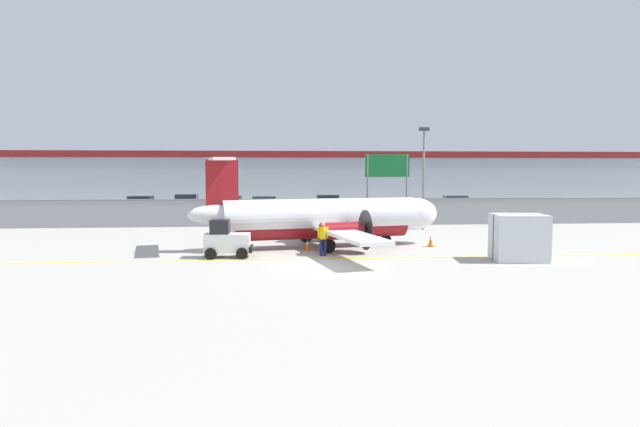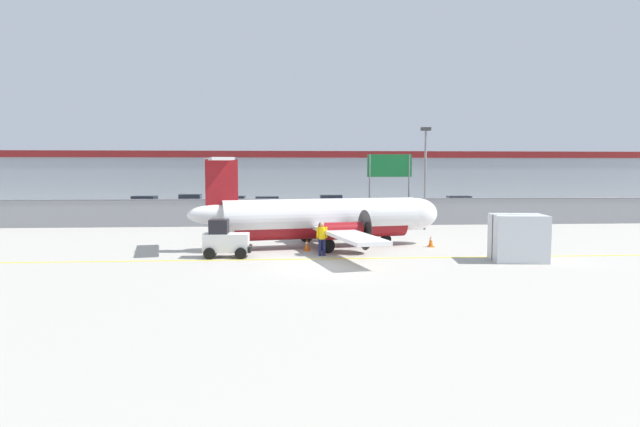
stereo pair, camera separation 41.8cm
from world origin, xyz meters
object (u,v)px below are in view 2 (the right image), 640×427
commuter_airplane (326,218)px  parked_car_4 (332,203)px  traffic_cone_far_left (233,241)px  parked_car_5 (384,207)px  cargo_container (518,238)px  apron_light_pole (425,169)px  traffic_cone_near_right (225,247)px  parked_car_6 (414,208)px  traffic_cone_near_left (431,241)px  ground_crew_worker (322,237)px  baggage_tug (225,240)px  parked_car_1 (191,202)px  traffic_cone_far_right (307,245)px  parked_car_7 (458,204)px  parked_car_3 (268,205)px  parked_car_0 (144,204)px  highway_sign (389,171)px  parked_car_2 (235,204)px

commuter_airplane → parked_car_4: size_ratio=3.79×
traffic_cone_far_left → parked_car_5: parked_car_5 is taller
cargo_container → apron_light_pole: apron_light_pole is taller
traffic_cone_near_right → parked_car_6: 24.94m
traffic_cone_near_left → traffic_cone_near_right: bearing=-173.0°
ground_crew_worker → apron_light_pole: size_ratio=0.23×
baggage_tug → parked_car_1: (-6.39, 32.36, 0.04)m
traffic_cone_far_right → parked_car_7: 29.41m
parked_car_5 → parked_car_3: bearing=-30.6°
commuter_airplane → parked_car_4: commuter_airplane is taller
parked_car_3 → apron_light_pole: size_ratio=0.59×
ground_crew_worker → parked_car_6: 23.64m
traffic_cone_far_right → parked_car_1: bearing=109.1°
parked_car_0 → highway_sign: size_ratio=0.79×
ground_crew_worker → traffic_cone_far_left: 6.03m
cargo_container → parked_car_1: bearing=128.0°
parked_car_4 → parked_car_0: bearing=-177.5°
ground_crew_worker → traffic_cone_far_right: (-0.65, 1.82, -0.64)m
traffic_cone_near_left → parked_car_3: size_ratio=0.15×
parked_car_7 → highway_sign: size_ratio=0.79×
cargo_container → traffic_cone_near_right: (-14.10, 3.66, -0.79)m
traffic_cone_near_right → parked_car_1: parked_car_1 is taller
parked_car_0 → commuter_airplane: bearing=128.1°
parked_car_4 → parked_car_7: bearing=-13.2°
cargo_container → parked_car_0: 39.62m
traffic_cone_far_right → apron_light_pole: 13.85m
baggage_tug → traffic_cone_near_right: bearing=98.5°
parked_car_5 → parked_car_7: bearing=-161.3°
traffic_cone_near_left → apron_light_pole: bearing=77.5°
parked_car_4 → cargo_container: bearing=-78.8°
highway_sign → parked_car_1: bearing=139.7°
traffic_cone_far_left → parked_car_6: size_ratio=0.15×
parked_car_6 → commuter_airplane: bearing=-120.8°
apron_light_pole → highway_sign: (-1.49, 5.42, -0.16)m
parked_car_5 → traffic_cone_far_right: bearing=61.4°
apron_light_pole → traffic_cone_far_right: bearing=-132.3°
parked_car_3 → parked_car_4: 6.94m
parked_car_7 → parked_car_6: bearing=46.6°
cargo_container → traffic_cone_far_left: bearing=164.1°
parked_car_4 → parked_car_1: bearing=170.0°
parked_car_4 → parked_car_6: same height
baggage_tug → parked_car_4: baggage_tug is taller
apron_light_pole → traffic_cone_near_left: bearing=-102.5°
parked_car_2 → highway_sign: highway_sign is taller
parked_car_3 → commuter_airplane: bearing=-84.4°
parked_car_1 → highway_sign: bearing=-39.7°
baggage_tug → traffic_cone_far_left: bearing=90.3°
traffic_cone_near_left → parked_car_6: (3.58, 18.62, 0.58)m
parked_car_2 → parked_car_5: bearing=-19.1°
traffic_cone_far_right → apron_light_pole: bearing=47.7°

